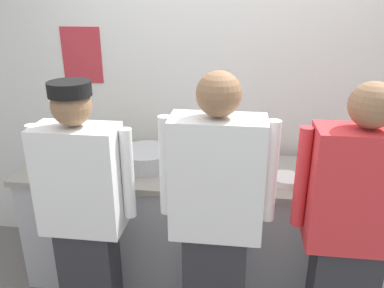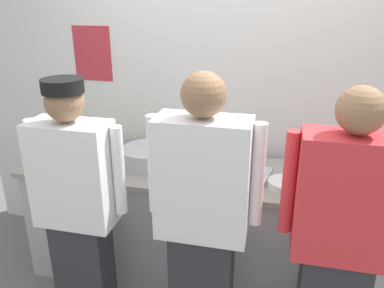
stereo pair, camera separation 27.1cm
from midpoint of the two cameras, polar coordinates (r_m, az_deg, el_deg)
name	(u,v)px [view 2 (the right image)]	position (r m, az deg, el deg)	size (l,w,h in m)	color
wall_back	(224,74)	(3.03, 7.31, 10.03)	(4.29, 0.11, 3.00)	silver
prep_counter	(210,226)	(2.98, 5.32, -11.91)	(2.73, 0.69, 0.90)	#B2B2B7
chef_near_left	(77,207)	(2.41, -13.31, -9.05)	(0.60, 0.24, 1.66)	#2D2D33
chef_center	(202,220)	(2.17, 5.16, -11.10)	(0.63, 0.24, 1.74)	#2D2D33
chef_far_right	(340,241)	(2.22, 24.17, -12.93)	(0.62, 0.24, 1.71)	#2D2D33
plate_stack_front	(372,192)	(2.69, 27.50, -6.25)	(0.20, 0.20, 0.10)	white
plate_stack_rear	(284,184)	(2.63, 16.21, -5.73)	(0.21, 0.21, 0.05)	white
mixing_bowl_steel	(148,156)	(2.85, -3.77, -1.85)	(0.39, 0.39, 0.13)	#B7BABF
sheet_tray	(231,172)	(2.75, 8.56, -4.17)	(0.52, 0.33, 0.02)	#B7BABF
squeeze_bottle_primary	(119,140)	(3.11, -8.16, 0.50)	(0.06, 0.06, 0.19)	#E5E066
squeeze_bottle_secondary	(95,143)	(3.08, -11.61, 0.08)	(0.06, 0.06, 0.19)	#E5E066
squeeze_bottle_spare	(328,186)	(2.55, 22.15, -5.77)	(0.06, 0.06, 0.19)	orange
ramekin_red_sauce	(368,172)	(3.01, 26.69, -3.69)	(0.09, 0.09, 0.05)	white
ramekin_yellow_sauce	(350,178)	(2.88, 24.57, -4.54)	(0.11, 0.11, 0.04)	white
ramekin_orange_sauce	(84,166)	(2.85, -12.86, -3.22)	(0.10, 0.10, 0.04)	white
ramekin_green_sauce	(324,179)	(2.80, 21.35, -4.79)	(0.09, 0.09, 0.04)	white
deli_cup	(340,185)	(2.70, 23.55, -5.60)	(0.09, 0.09, 0.09)	white
chefs_knife	(64,162)	(3.00, -15.81, -2.60)	(0.27, 0.03, 0.02)	#B7BABF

